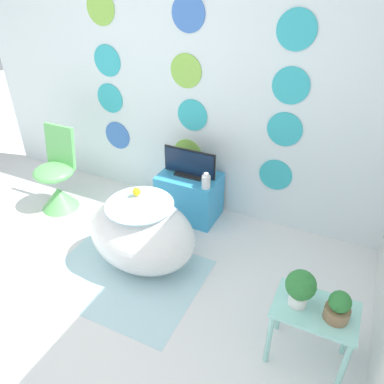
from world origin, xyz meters
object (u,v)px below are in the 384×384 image
vase (206,182)px  potted_plant_left (300,287)px  tv (189,165)px  potted_plant_right (338,307)px  bathtub (142,234)px  chair (57,184)px

vase → potted_plant_left: bearing=-43.6°
tv → potted_plant_left: bearing=-41.6°
tv → potted_plant_left: size_ratio=2.09×
potted_plant_right → bathtub: bearing=168.2°
chair → vase: bearing=11.5°
potted_plant_left → tv: bearing=138.4°
vase → chair: bearing=-168.5°
bathtub → potted_plant_left: bearing=-13.4°
bathtub → vase: bathtub is taller
tv → vase: 0.26m
bathtub → chair: (-1.18, 0.35, -0.04)m
tv → bathtub: bearing=-92.3°
chair → potted_plant_left: chair is taller
tv → potted_plant_right: bearing=-37.2°
potted_plant_left → chair: bearing=165.1°
vase → potted_plant_left: (0.98, -0.94, 0.07)m
vase → potted_plant_right: size_ratio=0.76×
tv → potted_plant_left: tv is taller
bathtub → chair: 1.24m
chair → potted_plant_left: bearing=-14.9°
bathtub → potted_plant_right: (1.45, -0.30, 0.22)m
chair → tv: chair is taller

